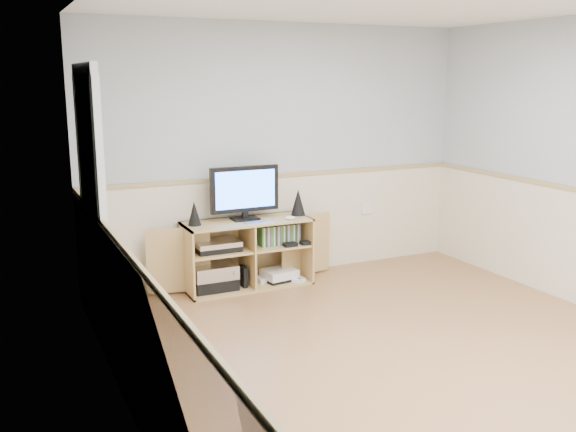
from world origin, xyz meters
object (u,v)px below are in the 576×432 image
object	(u,v)px
keyboard	(260,222)
monitor	(245,191)
media_cabinet	(245,252)
game_consoles	(278,275)

from	to	relation	value
keyboard	monitor	bearing A→B (deg)	108.08
media_cabinet	monitor	world-z (taller)	monitor
media_cabinet	keyboard	world-z (taller)	keyboard
keyboard	game_consoles	size ratio (longest dim) A/B	0.62
monitor	keyboard	size ratio (longest dim) A/B	2.39
media_cabinet	monitor	xyz separation A→B (m)	(0.00, -0.01, 0.60)
keyboard	media_cabinet	bearing A→B (deg)	107.42
media_cabinet	keyboard	xyz separation A→B (m)	(0.07, -0.19, 0.32)
media_cabinet	keyboard	distance (m)	0.39
keyboard	game_consoles	distance (m)	0.65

